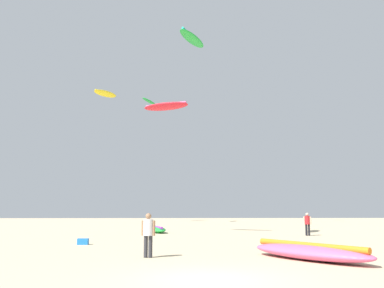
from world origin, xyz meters
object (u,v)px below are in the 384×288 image
at_px(person_foreground, 148,232).
at_px(kite_aloft_2, 105,94).
at_px(person_midground, 307,222).
at_px(cooler_box, 83,242).
at_px(kite_aloft_4, 192,39).
at_px(kite_aloft_3, 166,106).
at_px(kite_aloft_6, 149,101).
at_px(kite_grounded_near, 156,229).
at_px(kite_grounded_mid, 309,252).

xyz_separation_m(person_foreground, kite_aloft_2, (-8.32, 34.93, 15.08)).
height_order(person_midground, cooler_box, person_midground).
bearing_deg(kite_aloft_4, cooler_box, -143.95).
height_order(cooler_box, kite_aloft_3, kite_aloft_3).
height_order(person_foreground, kite_aloft_3, kite_aloft_3).
xyz_separation_m(person_foreground, kite_aloft_4, (2.03, 10.16, 12.32)).
xyz_separation_m(kite_aloft_2, kite_aloft_6, (5.76, -2.75, -1.65)).
bearing_deg(person_foreground, kite_grounded_near, 17.85).
distance_m(kite_grounded_mid, cooler_box, 12.19).
height_order(person_foreground, cooler_box, person_foreground).
xyz_separation_m(kite_grounded_mid, kite_aloft_6, (-8.79, 33.12, 14.14)).
bearing_deg(person_foreground, kite_aloft_4, 4.27).
height_order(person_midground, kite_aloft_6, kite_aloft_6).
xyz_separation_m(kite_aloft_4, kite_aloft_6, (-4.59, 22.02, 1.11)).
relative_size(kite_aloft_2, kite_aloft_6, 1.03).
bearing_deg(cooler_box, kite_aloft_4, 36.05).
bearing_deg(kite_aloft_2, person_midground, -50.92).
height_order(person_foreground, kite_grounded_near, person_foreground).
bearing_deg(kite_aloft_4, kite_aloft_3, 115.42).
relative_size(person_midground, kite_grounded_mid, 0.29).
height_order(cooler_box, kite_aloft_4, kite_aloft_4).
relative_size(person_midground, kite_aloft_4, 0.44).
bearing_deg(kite_aloft_4, person_foreground, -101.30).
bearing_deg(kite_grounded_near, person_midground, -20.51).
bearing_deg(kite_aloft_4, kite_aloft_2, 112.67).
height_order(kite_aloft_4, kite_aloft_6, kite_aloft_6).
height_order(person_foreground, kite_aloft_2, kite_aloft_2).
relative_size(person_midground, cooler_box, 2.80).
bearing_deg(kite_grounded_near, kite_aloft_6, 96.87).
height_order(kite_grounded_near, kite_aloft_2, kite_aloft_2).
bearing_deg(kite_aloft_6, cooler_box, -92.92).
distance_m(kite_grounded_near, kite_aloft_4, 14.71).
relative_size(person_foreground, kite_grounded_mid, 0.33).
distance_m(kite_grounded_near, kite_aloft_2, 25.66).
relative_size(person_foreground, cooler_box, 3.13).
bearing_deg(kite_grounded_mid, kite_aloft_3, 112.00).
bearing_deg(person_foreground, kite_aloft_6, 20.12).
height_order(cooler_box, kite_aloft_2, kite_aloft_2).
bearing_deg(cooler_box, kite_aloft_2, 98.62).
bearing_deg(kite_aloft_2, person_foreground, -76.60).
bearing_deg(kite_grounded_mid, person_midground, 73.67).
bearing_deg(person_midground, kite_aloft_2, 63.32).
height_order(person_midground, kite_aloft_4, kite_aloft_4).
relative_size(kite_grounded_mid, cooler_box, 9.56).
relative_size(kite_aloft_2, kite_aloft_3, 0.93).
bearing_deg(kite_aloft_2, kite_grounded_near, -67.64).
height_order(kite_grounded_near, kite_grounded_mid, kite_grounded_mid).
height_order(kite_grounded_mid, kite_aloft_3, kite_aloft_3).
bearing_deg(kite_aloft_3, kite_grounded_near, 110.04).
distance_m(kite_grounded_mid, kite_aloft_3, 18.75).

